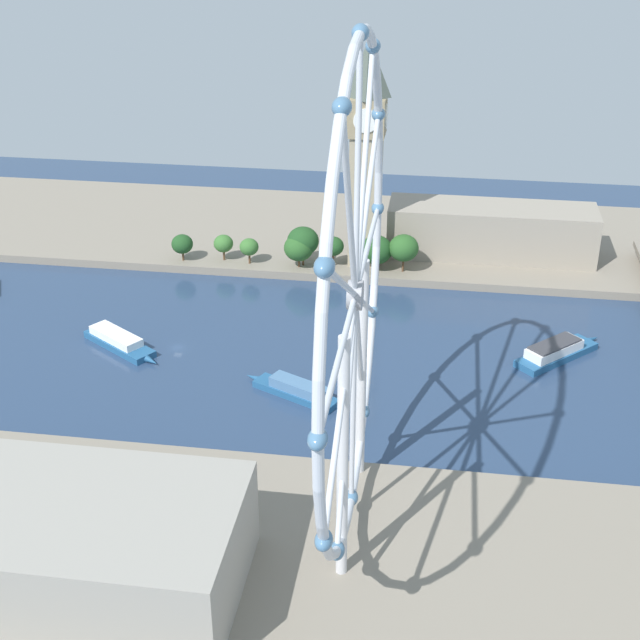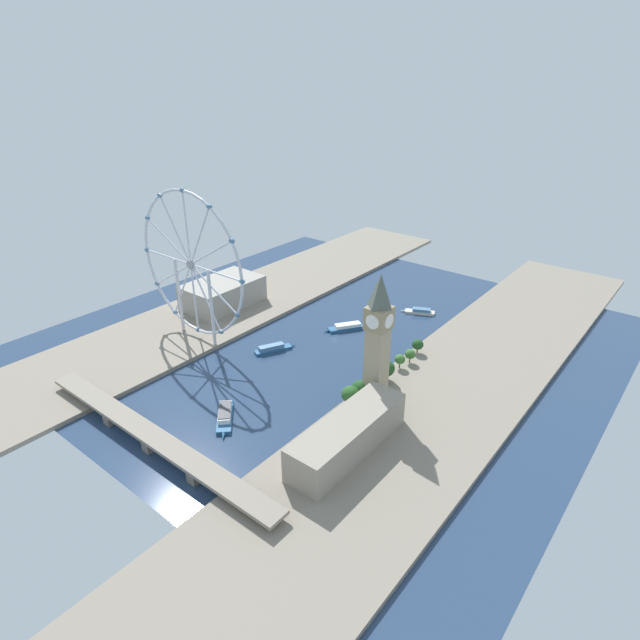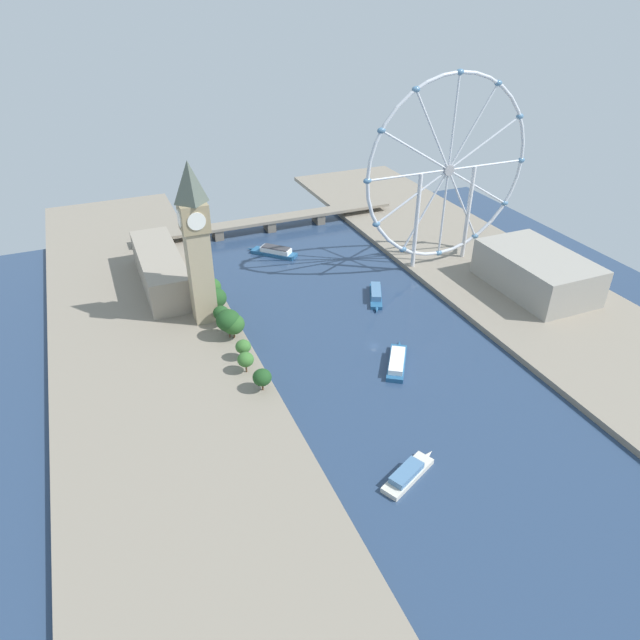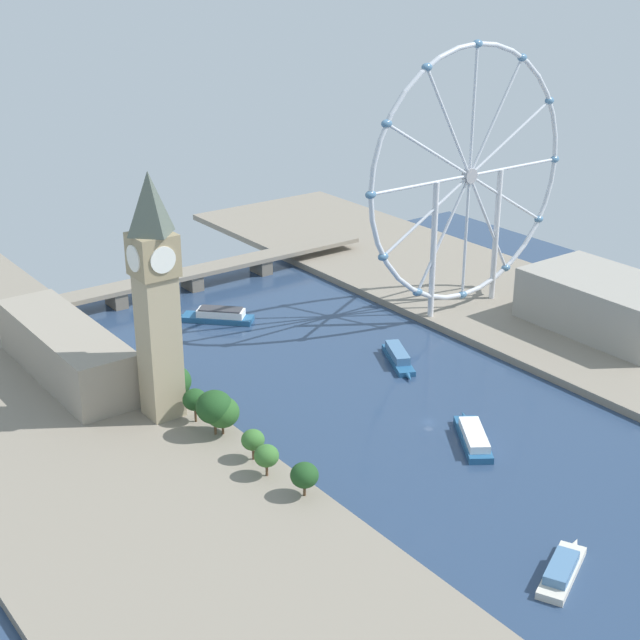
% 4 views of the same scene
% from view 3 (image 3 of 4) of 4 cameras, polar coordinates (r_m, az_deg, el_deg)
% --- Properties ---
extents(ground_plane, '(372.56, 372.56, 0.00)m').
position_cam_3_polar(ground_plane, '(277.98, 5.46, -2.58)').
color(ground_plane, navy).
extents(riverbank_left, '(90.00, 520.00, 3.00)m').
position_cam_3_polar(riverbank_left, '(253.13, -15.46, -7.18)').
color(riverbank_left, gray).
rests_on(riverbank_left, ground_plane).
extents(riverbank_right, '(90.00, 520.00, 3.00)m').
position_cam_3_polar(riverbank_right, '(331.76, 21.17, 1.59)').
color(riverbank_right, gray).
rests_on(riverbank_right, ground_plane).
extents(clock_tower, '(13.88, 13.88, 81.71)m').
position_cam_3_polar(clock_tower, '(279.43, -12.29, 7.65)').
color(clock_tower, tan).
rests_on(clock_tower, riverbank_left).
extents(parliament_block, '(22.00, 77.86, 19.31)m').
position_cam_3_polar(parliament_block, '(333.65, -15.70, 4.95)').
color(parliament_block, gray).
rests_on(parliament_block, riverbank_left).
extents(tree_row_embankment, '(13.40, 92.51, 14.97)m').
position_cam_3_polar(tree_row_embankment, '(282.65, -9.43, 0.43)').
color(tree_row_embankment, '#513823').
rests_on(tree_row_embankment, riverbank_left).
extents(ferris_wheel, '(107.89, 3.20, 110.13)m').
position_cam_3_polar(ferris_wheel, '(341.19, 12.76, 14.37)').
color(ferris_wheel, silver).
rests_on(ferris_wheel, riverbank_right).
extents(riverside_hall, '(39.74, 64.27, 20.88)m').
position_cam_3_polar(riverside_hall, '(338.68, 20.92, 4.55)').
color(riverside_hall, gray).
rests_on(riverside_hall, riverbank_right).
extents(river_bridge, '(184.56, 12.60, 8.78)m').
position_cam_3_polar(river_bridge, '(406.41, -5.10, 9.88)').
color(river_bridge, gray).
rests_on(river_bridge, ground_plane).
extents(tour_boat_0, '(17.57, 30.18, 5.01)m').
position_cam_3_polar(tour_boat_0, '(318.13, 5.63, 2.55)').
color(tour_boat_0, '#235684').
rests_on(tour_boat_0, ground_plane).
extents(tour_boat_1, '(27.39, 16.67, 4.55)m').
position_cam_3_polar(tour_boat_1, '(212.52, 8.84, -15.01)').
color(tour_boat_1, beige).
rests_on(tour_boat_1, ground_plane).
extents(tour_boat_2, '(28.20, 28.60, 5.78)m').
position_cam_3_polar(tour_boat_2, '(368.89, -4.62, 6.87)').
color(tour_boat_2, '#235684').
rests_on(tour_boat_2, ground_plane).
extents(tour_boat_3, '(22.33, 29.96, 4.75)m').
position_cam_3_polar(tour_boat_3, '(264.68, 7.74, -4.15)').
color(tour_boat_3, '#235684').
rests_on(tour_boat_3, ground_plane).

